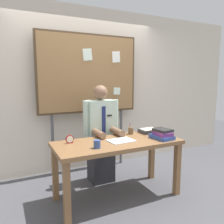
{
  "coord_description": "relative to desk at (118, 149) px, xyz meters",
  "views": [
    {
      "loc": [
        -1.27,
        -2.44,
        1.52
      ],
      "look_at": [
        0.0,
        0.16,
        1.1
      ],
      "focal_mm": 36.01,
      "sensor_mm": 36.0,
      "label": 1
    }
  ],
  "objects": [
    {
      "name": "coffee_mug",
      "position": [
        -0.34,
        -0.16,
        0.15
      ],
      "size": [
        0.08,
        0.08,
        0.09
      ],
      "primitive_type": "cylinder",
      "color": "#334C8C",
      "rests_on": "desk"
    },
    {
      "name": "desk",
      "position": [
        0.0,
        0.0,
        0.0
      ],
      "size": [
        1.6,
        0.69,
        0.75
      ],
      "color": "brown",
      "rests_on": "ground_plane"
    },
    {
      "name": "person",
      "position": [
        0.0,
        0.53,
        0.02
      ],
      "size": [
        0.55,
        0.56,
        1.44
      ],
      "color": "#2D2D33",
      "rests_on": "ground_plane"
    },
    {
      "name": "open_notebook",
      "position": [
        0.04,
        -0.02,
        0.11
      ],
      "size": [
        0.33,
        0.26,
        0.01
      ],
      "primitive_type": "cube",
      "rotation": [
        0.0,
        0.0,
        0.07
      ],
      "color": "white",
      "rests_on": "desk"
    },
    {
      "name": "bulletin_board",
      "position": [
        0.0,
        1.01,
        0.94
      ],
      "size": [
        1.66,
        0.09,
        2.24
      ],
      "color": "#4C3823",
      "rests_on": "ground_plane"
    },
    {
      "name": "desk_clock",
      "position": [
        -0.57,
        0.18,
        0.14
      ],
      "size": [
        0.1,
        0.04,
        0.1
      ],
      "color": "maroon",
      "rests_on": "desk"
    },
    {
      "name": "paper_tray",
      "position": [
        0.62,
        0.2,
        0.13
      ],
      "size": [
        0.26,
        0.2,
        0.06
      ],
      "color": "#333338",
      "rests_on": "desk"
    },
    {
      "name": "pen_holder",
      "position": [
        0.34,
        0.25,
        0.15
      ],
      "size": [
        0.07,
        0.07,
        0.16
      ],
      "color": "brown",
      "rests_on": "desk"
    },
    {
      "name": "back_wall",
      "position": [
        0.0,
        1.21,
        0.7
      ],
      "size": [
        6.4,
        0.08,
        2.7
      ],
      "primitive_type": "cube",
      "color": "beige",
      "rests_on": "ground_plane"
    },
    {
      "name": "book_stack",
      "position": [
        0.58,
        -0.16,
        0.16
      ],
      "size": [
        0.23,
        0.31,
        0.13
      ],
      "color": "#2D4C99",
      "rests_on": "desk"
    },
    {
      "name": "ground_plane",
      "position": [
        0.0,
        0.0,
        -0.65
      ],
      "size": [
        12.0,
        12.0,
        0.0
      ],
      "primitive_type": "plane",
      "color": "#4C4C51"
    }
  ]
}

